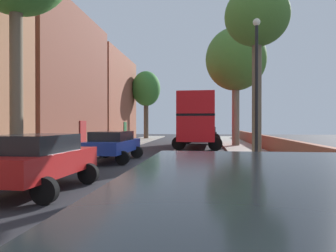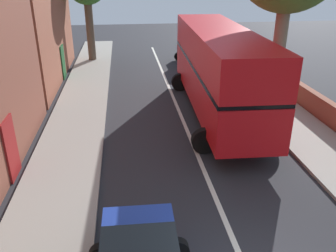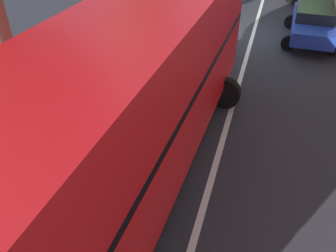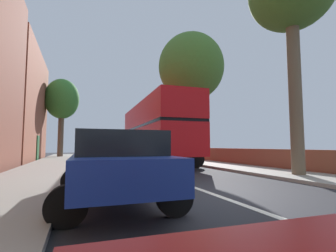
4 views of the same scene
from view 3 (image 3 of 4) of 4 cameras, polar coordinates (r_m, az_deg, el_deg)
ground_plane at (r=17.66m, az=13.74°, el=14.38°), size 84.00×84.00×0.00m
road_centre_line at (r=17.65m, az=13.74°, el=14.39°), size 0.16×54.00×0.01m
sidewalk_right at (r=18.51m, az=-2.02°, el=16.51°), size 2.60×60.00×0.12m
boundary_wall_right at (r=18.90m, az=-6.74°, el=18.20°), size 0.36×54.00×1.06m
double_decker_bus at (r=7.44m, az=-5.07°, el=5.38°), size 3.85×11.33×4.06m
parked_car_blue_left_4 at (r=17.41m, az=22.60°, el=15.54°), size 2.46×4.62×1.50m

